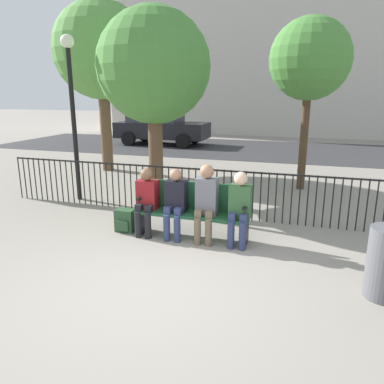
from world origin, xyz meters
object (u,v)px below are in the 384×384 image
tree_1 (310,60)px  seated_person_2 (206,199)px  park_bench (193,208)px  seated_person_0 (146,198)px  backpack (125,221)px  tree_2 (154,67)px  seated_person_3 (240,205)px  lamp_post (71,93)px  seated_person_1 (175,200)px  tree_0 (101,51)px  parked_car_0 (160,126)px

tree_1 → seated_person_2: bearing=-108.6°
park_bench → seated_person_0: (-0.79, -0.13, 0.15)m
tree_1 → backpack: bearing=-125.0°
seated_person_2 → tree_2: 3.57m
seated_person_2 → tree_1: size_ratio=0.31×
seated_person_3 → lamp_post: bearing=158.6°
seated_person_3 → backpack: bearing=179.7°
seated_person_3 → backpack: seated_person_3 is taller
seated_person_1 → seated_person_2: (0.52, 0.01, 0.06)m
seated_person_3 → seated_person_1: bearing=-179.9°
park_bench → lamp_post: 3.92m
tree_1 → seated_person_0: bearing=-120.7°
park_bench → backpack: bearing=-174.4°
seated_person_0 → backpack: bearing=178.0°
park_bench → seated_person_0: bearing=-170.4°
seated_person_1 → tree_0: size_ratio=0.24×
park_bench → tree_2: (-1.54, 2.08, 2.37)m
tree_0 → lamp_post: 3.52m
tree_0 → parked_car_0: 6.54m
lamp_post → seated_person_0: bearing=-33.1°
seated_person_1 → tree_1: size_ratio=0.29×
tree_1 → park_bench: bearing=-112.4°
park_bench → tree_0: size_ratio=0.38×
seated_person_1 → seated_person_2: 0.53m
seated_person_3 → tree_1: size_ratio=0.29×
seated_person_2 → tree_0: bearing=133.6°
tree_2 → parked_car_0: size_ratio=0.98×
park_bench → parked_car_0: size_ratio=0.45×
seated_person_0 → lamp_post: (-2.37, 1.55, 1.69)m
tree_0 → lamp_post: size_ratio=1.40×
tree_1 → parked_car_0: (-6.47, 6.59, -2.24)m
park_bench → backpack: park_bench is taller
seated_person_3 → seated_person_2: bearing=179.5°
seated_person_3 → backpack: 2.06m
park_bench → backpack: size_ratio=4.76×
seated_person_1 → backpack: seated_person_1 is taller
seated_person_2 → backpack: size_ratio=3.20×
seated_person_0 → tree_0: tree_0 is taller
backpack → parked_car_0: parked_car_0 is taller
seated_person_3 → tree_0: bearing=136.9°
park_bench → tree_2: size_ratio=0.46×
park_bench → tree_1: 4.96m
seated_person_1 → seated_person_0: bearing=-179.8°
seated_person_1 → tree_1: (1.89, 4.05, 2.42)m
park_bench → seated_person_1: seated_person_1 is taller
seated_person_0 → seated_person_3: bearing=0.1°
park_bench → parked_car_0: bearing=114.8°
tree_2 → seated_person_2: bearing=-51.0°
backpack → parked_car_0: 11.25m
tree_0 → backpack: bearing=-57.3°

